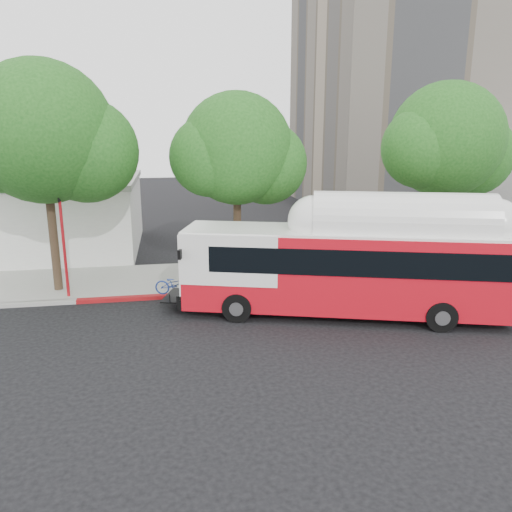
# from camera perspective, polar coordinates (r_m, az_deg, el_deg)

# --- Properties ---
(ground) EXTENTS (120.00, 120.00, 0.00)m
(ground) POSITION_cam_1_polar(r_m,az_deg,el_deg) (18.38, 3.66, -7.96)
(ground) COLOR black
(ground) RESTS_ON ground
(sidewalk) EXTENTS (60.00, 5.00, 0.15)m
(sidewalk) POSITION_cam_1_polar(r_m,az_deg,el_deg) (24.37, 0.08, -2.11)
(sidewalk) COLOR gray
(sidewalk) RESTS_ON ground
(curb_strip) EXTENTS (60.00, 0.30, 0.15)m
(curb_strip) POSITION_cam_1_polar(r_m,az_deg,el_deg) (21.93, 1.27, -4.00)
(curb_strip) COLOR gray
(curb_strip) RESTS_ON ground
(red_curb_segment) EXTENTS (10.00, 0.32, 0.16)m
(red_curb_segment) POSITION_cam_1_polar(r_m,az_deg,el_deg) (21.57, -6.60, -4.39)
(red_curb_segment) COLOR maroon
(red_curb_segment) RESTS_ON ground
(street_tree_left) EXTENTS (6.67, 5.80, 9.74)m
(street_tree_left) POSITION_cam_1_polar(r_m,az_deg,el_deg) (22.53, -21.89, 12.40)
(street_tree_left) COLOR #2D2116
(street_tree_left) RESTS_ON ground
(street_tree_mid) EXTENTS (5.75, 5.00, 8.62)m
(street_tree_mid) POSITION_cam_1_polar(r_m,az_deg,el_deg) (22.87, -1.22, 11.65)
(street_tree_mid) COLOR #2D2116
(street_tree_mid) RESTS_ON ground
(street_tree_right) EXTENTS (6.21, 5.40, 9.18)m
(street_tree_right) POSITION_cam_1_polar(r_m,az_deg,el_deg) (26.16, 21.63, 11.77)
(street_tree_right) COLOR #2D2116
(street_tree_right) RESTS_ON ground
(apartment_tower) EXTENTS (18.00, 18.00, 37.00)m
(apartment_tower) POSITION_cam_1_polar(r_m,az_deg,el_deg) (50.84, 17.84, 25.74)
(apartment_tower) COLOR gray
(apartment_tower) RESTS_ON ground
(transit_bus) EXTENTS (13.02, 6.02, 3.82)m
(transit_bus) POSITION_cam_1_polar(r_m,az_deg,el_deg) (19.12, 10.27, -1.61)
(transit_bus) COLOR red
(transit_bus) RESTS_ON ground
(signal_pole) EXTENTS (0.12, 0.41, 4.38)m
(signal_pole) POSITION_cam_1_polar(r_m,az_deg,el_deg) (21.92, -21.08, 0.92)
(signal_pole) COLOR #AC1219
(signal_pole) RESTS_ON ground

